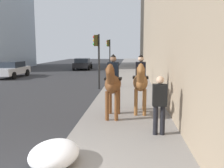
{
  "coord_description": "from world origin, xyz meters",
  "views": [
    {
      "loc": [
        -4.22,
        -1.77,
        2.57
      ],
      "look_at": [
        4.0,
        -1.13,
        1.4
      ],
      "focal_mm": 39.61,
      "sensor_mm": 36.0,
      "label": 1
    }
  ],
  "objects_px": {
    "pedestrian_greeting": "(160,101)",
    "car_far_lane": "(12,69)",
    "car_near_lane": "(83,64)",
    "mounted_horse_near": "(113,83)",
    "traffic_light_near_curb": "(97,52)",
    "traffic_light_far_curb": "(109,50)",
    "mounted_horse_far": "(140,81)"
  },
  "relations": [
    {
      "from": "pedestrian_greeting",
      "to": "car_far_lane",
      "type": "xyz_separation_m",
      "value": [
        14.66,
        11.66,
        -0.35
      ]
    },
    {
      "from": "pedestrian_greeting",
      "to": "car_near_lane",
      "type": "bearing_deg",
      "value": 15.68
    },
    {
      "from": "mounted_horse_near",
      "to": "car_far_lane",
      "type": "bearing_deg",
      "value": -140.01
    },
    {
      "from": "car_near_lane",
      "to": "pedestrian_greeting",
      "type": "bearing_deg",
      "value": -166.48
    },
    {
      "from": "traffic_light_near_curb",
      "to": "traffic_light_far_curb",
      "type": "height_order",
      "value": "traffic_light_far_curb"
    },
    {
      "from": "pedestrian_greeting",
      "to": "traffic_light_near_curb",
      "type": "distance_m",
      "value": 9.32
    },
    {
      "from": "car_near_lane",
      "to": "car_far_lane",
      "type": "distance_m",
      "value": 10.12
    },
    {
      "from": "car_near_lane",
      "to": "mounted_horse_far",
      "type": "bearing_deg",
      "value": -165.86
    },
    {
      "from": "mounted_horse_near",
      "to": "traffic_light_far_curb",
      "type": "height_order",
      "value": "traffic_light_far_curb"
    },
    {
      "from": "car_far_lane",
      "to": "traffic_light_near_curb",
      "type": "xyz_separation_m",
      "value": [
        -5.92,
        -8.69,
        1.62
      ]
    },
    {
      "from": "mounted_horse_near",
      "to": "car_near_lane",
      "type": "xyz_separation_m",
      "value": [
        21.9,
        5.42,
        -0.62
      ]
    },
    {
      "from": "pedestrian_greeting",
      "to": "car_far_lane",
      "type": "height_order",
      "value": "pedestrian_greeting"
    },
    {
      "from": "pedestrian_greeting",
      "to": "car_near_lane",
      "type": "distance_m",
      "value": 24.57
    },
    {
      "from": "car_near_lane",
      "to": "traffic_light_near_curb",
      "type": "relative_size",
      "value": 1.19
    },
    {
      "from": "pedestrian_greeting",
      "to": "traffic_light_far_curb",
      "type": "height_order",
      "value": "traffic_light_far_curb"
    },
    {
      "from": "mounted_horse_near",
      "to": "traffic_light_near_curb",
      "type": "bearing_deg",
      "value": -166.09
    },
    {
      "from": "pedestrian_greeting",
      "to": "mounted_horse_near",
      "type": "bearing_deg",
      "value": 40.25
    },
    {
      "from": "mounted_horse_far",
      "to": "car_far_lane",
      "type": "xyz_separation_m",
      "value": [
        12.25,
        11.2,
        -0.61
      ]
    },
    {
      "from": "car_far_lane",
      "to": "traffic_light_near_curb",
      "type": "bearing_deg",
      "value": 54.93
    },
    {
      "from": "pedestrian_greeting",
      "to": "traffic_light_near_curb",
      "type": "relative_size",
      "value": 0.49
    },
    {
      "from": "pedestrian_greeting",
      "to": "mounted_horse_far",
      "type": "bearing_deg",
      "value": 10.12
    },
    {
      "from": "pedestrian_greeting",
      "to": "traffic_light_near_curb",
      "type": "xyz_separation_m",
      "value": [
        8.75,
        2.97,
        1.27
      ]
    },
    {
      "from": "mounted_horse_far",
      "to": "traffic_light_far_curb",
      "type": "xyz_separation_m",
      "value": [
        17.34,
        2.77,
        1.06
      ]
    },
    {
      "from": "mounted_horse_far",
      "to": "traffic_light_near_curb",
      "type": "relative_size",
      "value": 0.64
    },
    {
      "from": "pedestrian_greeting",
      "to": "traffic_light_far_curb",
      "type": "bearing_deg",
      "value": 8.69
    },
    {
      "from": "traffic_light_near_curb",
      "to": "mounted_horse_far",
      "type": "bearing_deg",
      "value": -158.35
    },
    {
      "from": "mounted_horse_far",
      "to": "car_near_lane",
      "type": "height_order",
      "value": "mounted_horse_far"
    },
    {
      "from": "traffic_light_near_curb",
      "to": "pedestrian_greeting",
      "type": "bearing_deg",
      "value": -161.25
    },
    {
      "from": "traffic_light_far_curb",
      "to": "pedestrian_greeting",
      "type": "bearing_deg",
      "value": -170.73
    },
    {
      "from": "car_far_lane",
      "to": "mounted_horse_near",
      "type": "bearing_deg",
      "value": 37.36
    },
    {
      "from": "car_near_lane",
      "to": "car_far_lane",
      "type": "relative_size",
      "value": 0.9
    },
    {
      "from": "traffic_light_near_curb",
      "to": "car_far_lane",
      "type": "bearing_deg",
      "value": 55.74
    }
  ]
}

